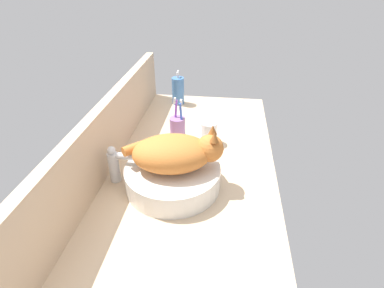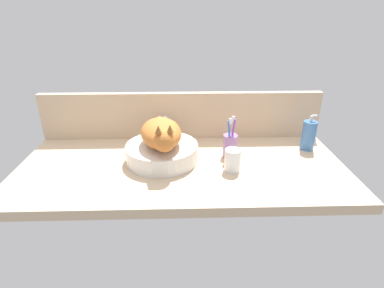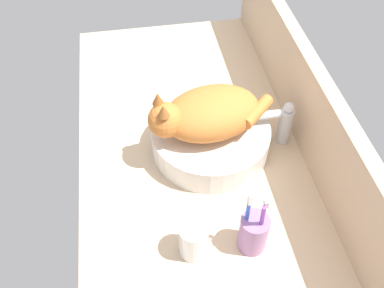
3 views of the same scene
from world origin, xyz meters
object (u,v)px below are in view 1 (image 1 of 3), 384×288
soap_dispenser (178,91)px  toothbrush_cup (178,128)px  faucet (117,163)px  cat (176,152)px  water_glass (209,134)px  sink_basin (173,177)px

soap_dispenser → toothbrush_cup: size_ratio=0.92×
faucet → toothbrush_cup: size_ratio=0.73×
faucet → cat: bearing=-90.7°
soap_dispenser → water_glass: (-38.37, -19.03, -3.01)cm
faucet → soap_dispenser: size_ratio=0.79×
sink_basin → toothbrush_cup: (30.23, 3.41, 1.64)cm
faucet → soap_dispenser: (67.21, -9.53, -0.29)cm
sink_basin → water_glass: (29.39, -9.57, 0.22)cm
faucet → toothbrush_cup: 33.58cm
sink_basin → faucet: 19.31cm
sink_basin → cat: (0.31, -1.33, 9.55)cm
sink_basin → toothbrush_cup: size_ratio=1.67×
toothbrush_cup → water_glass: (-0.85, -12.98, -1.42)cm
sink_basin → faucet: bearing=88.3°
toothbrush_cup → cat: bearing=-171.0°
soap_dispenser → water_glass: bearing=-153.6°
soap_dispenser → toothbrush_cup: bearing=-170.8°
cat → soap_dispenser: cat is taller
cat → soap_dispenser: 68.59cm
sink_basin → water_glass: bearing=-18.0°
cat → toothbrush_cup: size_ratio=1.73×
faucet → toothbrush_cup: toothbrush_cup is taller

